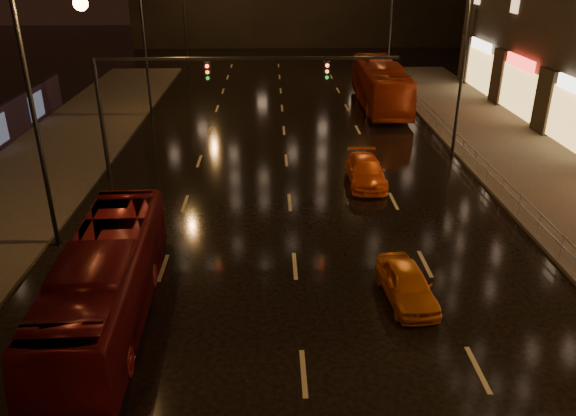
{
  "coord_description": "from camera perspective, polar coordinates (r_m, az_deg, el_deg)",
  "views": [
    {
      "loc": [
        -0.82,
        -8.53,
        10.85
      ],
      "look_at": [
        -0.27,
        9.85,
        2.5
      ],
      "focal_mm": 35.0,
      "sensor_mm": 36.0,
      "label": 1
    }
  ],
  "objects": [
    {
      "name": "traffic_signal",
      "position": [
        29.48,
        -10.18,
        12.09
      ],
      "size": [
        15.31,
        0.32,
        6.2
      ],
      "color": "black",
      "rests_on": "ground"
    },
    {
      "name": "railing_right",
      "position": [
        30.4,
        19.68,
        3.85
      ],
      "size": [
        0.05,
        56.0,
        1.0
      ],
      "color": "#99999E",
      "rests_on": "sidewalk_right"
    },
    {
      "name": "ground",
      "position": [
        30.53,
        -0.07,
        3.61
      ],
      "size": [
        140.0,
        140.0,
        0.0
      ],
      "primitive_type": "plane",
      "color": "black",
      "rests_on": "ground"
    },
    {
      "name": "bus_curb",
      "position": [
        44.57,
        9.36,
        12.27
      ],
      "size": [
        3.04,
        12.24,
        3.4
      ],
      "primitive_type": "imported",
      "rotation": [
        0.0,
        0.0,
        -0.02
      ],
      "color": "#982A0F",
      "rests_on": "ground"
    },
    {
      "name": "taxi_far",
      "position": [
        29.17,
        7.92,
        3.71
      ],
      "size": [
        1.92,
        4.49,
        1.29
      ],
      "primitive_type": "imported",
      "rotation": [
        0.0,
        0.0,
        -0.03
      ],
      "color": "#E55815",
      "rests_on": "ground"
    },
    {
      "name": "bus_red",
      "position": [
        18.7,
        -18.05,
        -7.24
      ],
      "size": [
        2.78,
        10.23,
        2.82
      ],
      "primitive_type": "imported",
      "rotation": [
        0.0,
        0.0,
        0.04
      ],
      "color": "#500B0F",
      "rests_on": "ground"
    },
    {
      "name": "taxi_near",
      "position": [
        19.65,
        11.98,
        -7.55
      ],
      "size": [
        1.78,
        3.73,
        1.23
      ],
      "primitive_type": "imported",
      "rotation": [
        0.0,
        0.0,
        0.09
      ],
      "color": "#CD6713",
      "rests_on": "ground"
    }
  ]
}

